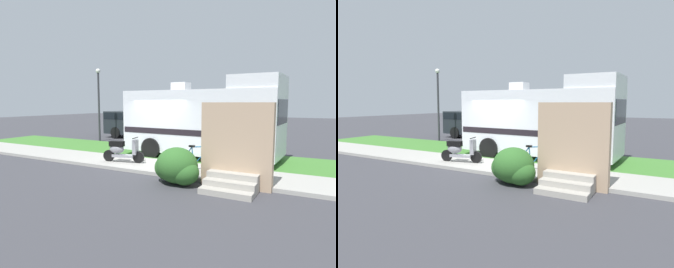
% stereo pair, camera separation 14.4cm
% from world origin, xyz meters
% --- Properties ---
extents(ground_plane, '(80.00, 80.00, 0.00)m').
position_xyz_m(ground_plane, '(0.00, 0.00, 0.00)').
color(ground_plane, '#38383D').
extents(sidewalk, '(24.00, 2.00, 0.12)m').
position_xyz_m(sidewalk, '(0.00, -1.20, 0.06)').
color(sidewalk, '#9E9B93').
rests_on(sidewalk, ground).
extents(grass_strip, '(24.00, 3.40, 0.08)m').
position_xyz_m(grass_strip, '(0.00, 1.50, 0.04)').
color(grass_strip, '#3D752D').
rests_on(grass_strip, ground).
extents(motorhome_rv, '(6.61, 2.71, 3.40)m').
position_xyz_m(motorhome_rv, '(1.54, 1.32, 1.62)').
color(motorhome_rv, silver).
rests_on(motorhome_rv, ground).
extents(scooter, '(1.66, 0.62, 0.97)m').
position_xyz_m(scooter, '(-0.73, -1.36, 0.58)').
color(scooter, black).
rests_on(scooter, ground).
extents(bicycle, '(1.71, 0.52, 0.90)m').
position_xyz_m(bicycle, '(2.39, -1.37, 0.51)').
color(bicycle, black).
rests_on(bicycle, ground).
extents(pickup_truck_near, '(5.91, 2.49, 1.79)m').
position_xyz_m(pickup_truck_near, '(-5.06, 6.05, 0.96)').
color(pickup_truck_near, '#1E2328').
rests_on(pickup_truck_near, ground).
extents(porch_steps, '(2.00, 1.26, 2.40)m').
position_xyz_m(porch_steps, '(3.91, -2.29, 0.97)').
color(porch_steps, '#9E998E').
rests_on(porch_steps, ground).
extents(bush_by_porch, '(1.50, 1.12, 1.06)m').
position_xyz_m(bush_by_porch, '(2.29, -2.69, 0.50)').
color(bush_by_porch, '#2D6026').
rests_on(bush_by_porch, ground).
extents(bottle_green, '(0.07, 0.07, 0.26)m').
position_xyz_m(bottle_green, '(2.87, -1.29, 0.23)').
color(bottle_green, navy).
rests_on(bottle_green, ground).
extents(bottle_spare, '(0.07, 0.07, 0.26)m').
position_xyz_m(bottle_spare, '(3.66, -0.99, 0.23)').
color(bottle_spare, '#19722D').
rests_on(bottle_spare, ground).
extents(street_lamp_post, '(0.28, 0.28, 4.45)m').
position_xyz_m(street_lamp_post, '(-6.27, 3.60, 2.69)').
color(street_lamp_post, '#333338').
rests_on(street_lamp_post, ground).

